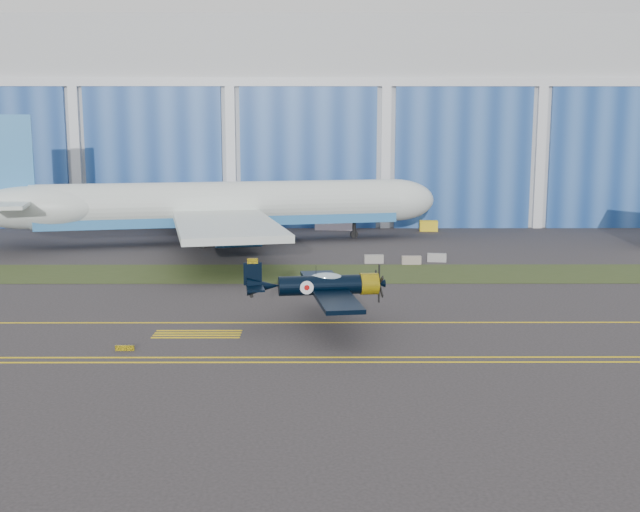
{
  "coord_description": "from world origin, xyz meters",
  "views": [
    {
      "loc": [
        -9.73,
        -57.96,
        13.78
      ],
      "look_at": [
        -9.52,
        3.06,
        3.59
      ],
      "focal_mm": 42.0,
      "sensor_mm": 36.0,
      "label": 1
    }
  ],
  "objects_px": {
    "warbird": "(320,285)",
    "jetliner": "(221,156)",
    "shipping_container": "(335,221)",
    "tug": "(429,226)"
  },
  "relations": [
    {
      "from": "jetliner",
      "to": "shipping_container",
      "type": "height_order",
      "value": "jetliner"
    },
    {
      "from": "jetliner",
      "to": "warbird",
      "type": "bearing_deg",
      "value": -86.06
    },
    {
      "from": "warbird",
      "to": "tug",
      "type": "height_order",
      "value": "warbird"
    },
    {
      "from": "warbird",
      "to": "jetliner",
      "type": "bearing_deg",
      "value": 98.54
    },
    {
      "from": "warbird",
      "to": "shipping_container",
      "type": "relative_size",
      "value": 2.71
    },
    {
      "from": "jetliner",
      "to": "shipping_container",
      "type": "bearing_deg",
      "value": 27.99
    },
    {
      "from": "shipping_container",
      "to": "jetliner",
      "type": "bearing_deg",
      "value": -133.78
    },
    {
      "from": "warbird",
      "to": "shipping_container",
      "type": "distance_m",
      "value": 53.41
    },
    {
      "from": "warbird",
      "to": "jetliner",
      "type": "distance_m",
      "value": 43.43
    },
    {
      "from": "warbird",
      "to": "jetliner",
      "type": "xyz_separation_m",
      "value": [
        -12.14,
        40.96,
        7.82
      ]
    }
  ]
}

